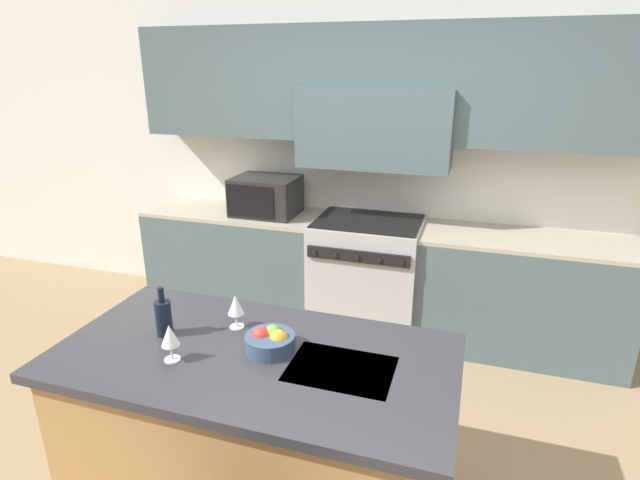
% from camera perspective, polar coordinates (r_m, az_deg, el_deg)
% --- Properties ---
extents(ground_plane, '(10.00, 10.00, 0.00)m').
position_cam_1_polar(ground_plane, '(3.00, -3.04, -25.35)').
color(ground_plane, '#997F5B').
extents(back_cabinetry, '(10.00, 0.46, 2.70)m').
position_cam_1_polar(back_cabinetry, '(4.08, 6.66, 12.20)').
color(back_cabinetry, silver).
rests_on(back_cabinetry, ground_plane).
extents(back_counter, '(3.88, 0.62, 0.92)m').
position_cam_1_polar(back_counter, '(4.15, 5.38, -4.14)').
color(back_counter, '#4C6066').
rests_on(back_counter, ground_plane).
extents(range_stove, '(0.85, 0.70, 0.95)m').
position_cam_1_polar(range_stove, '(4.13, 5.32, -4.05)').
color(range_stove, '#B7B7BC').
rests_on(range_stove, ground_plane).
extents(microwave, '(0.53, 0.43, 0.32)m').
position_cam_1_polar(microwave, '(4.21, -6.21, 5.05)').
color(microwave, black).
rests_on(microwave, back_counter).
extents(kitchen_island, '(1.78, 0.91, 0.91)m').
position_cam_1_polar(kitchen_island, '(2.54, -7.10, -21.30)').
color(kitchen_island, '#B7844C').
rests_on(kitchen_island, ground_plane).
extents(wine_bottle, '(0.08, 0.08, 0.24)m').
position_cam_1_polar(wine_bottle, '(2.46, -17.45, -8.38)').
color(wine_bottle, black).
rests_on(wine_bottle, kitchen_island).
extents(wine_glass_near, '(0.08, 0.08, 0.17)m').
position_cam_1_polar(wine_glass_near, '(2.24, -16.79, -10.52)').
color(wine_glass_near, white).
rests_on(wine_glass_near, kitchen_island).
extents(wine_glass_far, '(0.08, 0.08, 0.17)m').
position_cam_1_polar(wine_glass_far, '(2.43, -9.62, -7.43)').
color(wine_glass_far, white).
rests_on(wine_glass_far, kitchen_island).
extents(fruit_bowl, '(0.22, 0.22, 0.11)m').
position_cam_1_polar(fruit_bowl, '(2.26, -5.70, -11.38)').
color(fruit_bowl, '#384C6B').
rests_on(fruit_bowl, kitchen_island).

